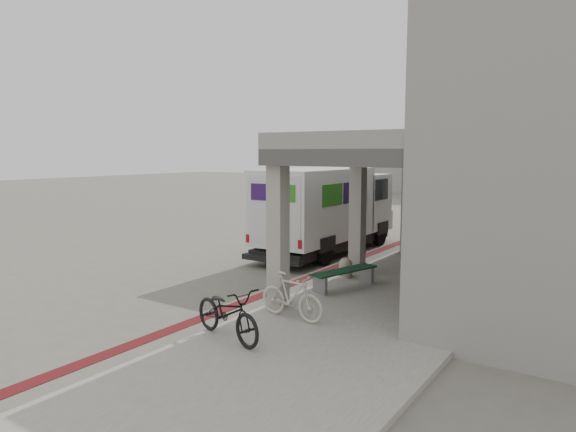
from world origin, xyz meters
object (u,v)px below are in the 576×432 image
Objects in this scene: utility_cabinet at (452,270)px; bench at (344,275)px; bicycle_cream at (291,296)px; bicycle_black at (227,312)px; fedex_truck at (327,208)px.

bench is at bearing -151.30° from utility_cabinet.
bicycle_cream is (0.24, -2.85, 0.14)m from bench.
bicycle_black is (-2.50, -5.72, -0.04)m from utility_cabinet.
utility_cabinet is at bearing -21.94° from bicycle_cream.
fedex_truck reaches higher than bench.
bicycle_cream is at bearing 3.49° from bicycle_black.
utility_cabinet is (2.40, 1.23, 0.21)m from bench.
bicycle_black reaches higher than bicycle_cream.
fedex_truck reaches higher than utility_cabinet.
fedex_truck reaches higher than bicycle_black.
utility_cabinet is at bearing -30.30° from fedex_truck.
bicycle_cream is (0.34, 1.64, -0.02)m from bicycle_black.
utility_cabinet is 6.24m from bicycle_black.
bench is at bearing 14.02° from bicycle_black.
fedex_truck is 4.39× the size of bicycle_cream.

